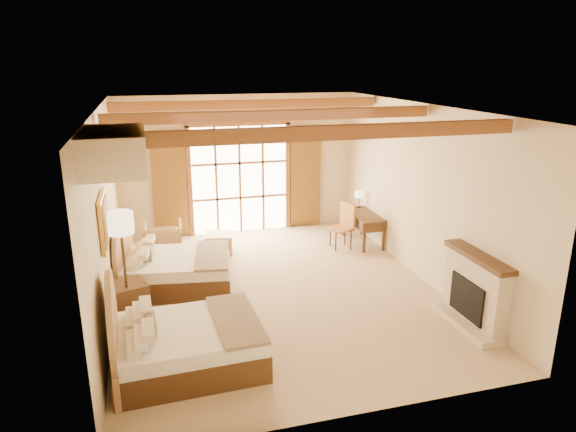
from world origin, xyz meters
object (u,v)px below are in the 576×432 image
object	(u,v)px
bed_far	(168,268)
bed_near	(177,342)
nightstand	(129,303)
desk	(363,227)
armchair	(163,239)

from	to	relation	value
bed_far	bed_near	bearing A→B (deg)	-81.64
nightstand	desk	distance (m)	5.52
bed_far	nightstand	distance (m)	1.32
bed_near	nightstand	distance (m)	1.60
bed_far	nightstand	bearing A→B (deg)	-111.49
bed_near	bed_far	size ratio (longest dim) A/B	0.93
nightstand	desk	bearing A→B (deg)	7.84
bed_near	armchair	world-z (taller)	bed_near
bed_near	bed_far	distance (m)	2.61
desk	armchair	bearing A→B (deg)	176.45
nightstand	bed_far	bearing A→B (deg)	41.66
bed_far	desk	world-z (taller)	bed_far
bed_far	armchair	bearing A→B (deg)	99.60
bed_far	nightstand	size ratio (longest dim) A/B	3.22
armchair	desk	bearing A→B (deg)	177.79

